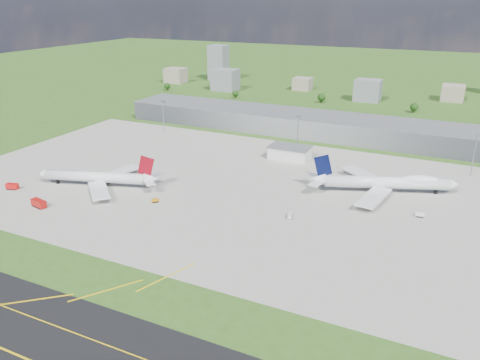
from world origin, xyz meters
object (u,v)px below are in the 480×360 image
at_px(crash_tender, 12,187).
at_px(van_white_near, 290,216).
at_px(airliner_blue_quad, 386,183).
at_px(fire_truck, 39,204).
at_px(airliner_red_twin, 99,178).
at_px(van_white_far, 420,215).
at_px(tug_yellow, 155,201).

bearing_deg(crash_tender, van_white_near, -5.02).
bearing_deg(crash_tender, airliner_blue_quad, 7.27).
relative_size(fire_truck, van_white_near, 1.92).
height_order(airliner_red_twin, van_white_far, airliner_red_twin).
distance_m(airliner_blue_quad, tug_yellow, 126.22).
distance_m(fire_truck, crash_tender, 34.11).
bearing_deg(crash_tender, airliner_red_twin, 14.37).
relative_size(airliner_red_twin, van_white_far, 16.34).
bearing_deg(tug_yellow, van_white_far, -27.73).
distance_m(crash_tender, van_white_near, 156.68).
distance_m(airliner_blue_quad, crash_tender, 208.70).
xyz_separation_m(airliner_blue_quad, crash_tender, (-190.52, -85.10, -4.17)).
relative_size(fire_truck, crash_tender, 1.33).
distance_m(airliner_red_twin, crash_tender, 48.37).
bearing_deg(airliner_blue_quad, fire_truck, -169.23).
xyz_separation_m(airliner_blue_quad, tug_yellow, (-107.74, -65.57, -4.93)).
distance_m(airliner_blue_quad, van_white_far, 32.51).
height_order(fire_truck, tug_yellow, fire_truck).
bearing_deg(fire_truck, crash_tender, 172.02).
height_order(airliner_red_twin, fire_truck, airliner_red_twin).
height_order(airliner_blue_quad, van_white_near, airliner_blue_quad).
height_order(fire_truck, crash_tender, fire_truck).
distance_m(airliner_red_twin, fire_truck, 37.31).
relative_size(airliner_blue_quad, van_white_near, 15.61).
bearing_deg(airliner_blue_quad, tug_yellow, -169.19).
xyz_separation_m(airliner_red_twin, airliner_blue_quad, (149.24, 60.13, 0.63)).
bearing_deg(airliner_red_twin, van_white_far, 174.79).
bearing_deg(tug_yellow, airliner_blue_quad, -14.04).
height_order(airliner_red_twin, airliner_blue_quad, airliner_blue_quad).
distance_m(airliner_blue_quad, van_white_near, 64.98).
relative_size(van_white_near, van_white_far, 1.16).
xyz_separation_m(fire_truck, van_white_near, (121.12, 43.08, -0.78)).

